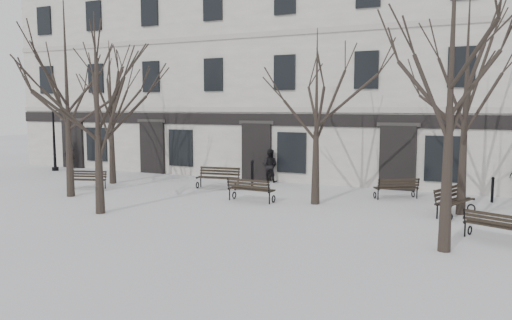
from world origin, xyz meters
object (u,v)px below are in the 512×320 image
Objects in this scene: tree_0 at (66,68)px; bench_4 at (397,187)px; tree_1 at (96,89)px; bench_2 at (496,225)px; bench_0 at (88,179)px; tree_2 at (453,33)px; bench_1 at (251,189)px; bench_5 at (453,200)px; lamp_post at (57,135)px; bench_3 at (218,177)px.

bench_4 is at bearing 22.84° from tree_0.
tree_0 reaches higher than tree_1.
bench_0 is at bearing 14.39° from bench_2.
tree_0 is at bearing 173.21° from tree_2.
tree_0 is at bearing 18.48° from bench_1.
bench_5 is (-0.11, 4.71, -5.05)m from tree_2.
tree_2 reaches higher than tree_0.
bench_0 is 8.10m from bench_1.
bench_1 is (-7.54, 3.94, -5.07)m from tree_2.
tree_0 is 9.67m from lamp_post.
bench_2 is 12.37m from bench_3.
tree_2 is at bearing -19.28° from lamp_post.
tree_0 is 7.96m from bench_3.
lamp_post is at bearing -12.49° from bench_1.
bench_1 reaches higher than bench_2.
bench_4 is (13.21, 3.47, 0.03)m from bench_0.
tree_2 reaches higher than tree_1.
bench_1 is 14.88m from lamp_post.
tree_2 reaches higher than bench_1.
bench_3 is (1.11, 6.44, -3.82)m from tree_1.
tree_2 is at bearing 154.42° from bench_1.
bench_2 is at bearing 52.88° from tree_2.
tree_0 reaches higher than bench_1.
tree_0 is at bearing -10.17° from bench_4.
tree_1 reaches higher than lamp_post.
tree_0 is 14.98m from tree_2.
bench_5 is at bearing -172.04° from bench_1.
bench_0 is 5.96m from bench_3.
bench_2 is at bearing -0.62° from tree_0.
tree_2 is 4.37× the size of bench_5.
lamp_post is at bearing 6.30° from bench_2.
tree_2 reaches higher than lamp_post.
tree_1 is at bearing 6.08° from bench_4.
lamp_post is (-14.32, 3.70, 1.61)m from bench_1.
bench_5 is at bearing -7.68° from lamp_post.
bench_2 is (8.74, -2.34, -0.05)m from bench_1.
bench_4 reaches higher than bench_0.
bench_0 is 7.64m from lamp_post.
bench_4 is at bearing 39.10° from tree_1.
bench_1 is 7.46m from bench_5.
bench_3 is 11.78m from lamp_post.
tree_1 is 0.78× the size of tree_2.
bench_0 is (-0.76, 1.78, -4.87)m from tree_0.
tree_1 is 6.92m from bench_0.
tree_0 is 4.47× the size of bench_1.
tree_0 reaches higher than bench_3.
bench_1 is at bearing -14.71° from bench_0.
bench_0 is at bearing -161.99° from bench_3.
lamp_post reaches higher than bench_2.
bench_3 is 7.91m from bench_4.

